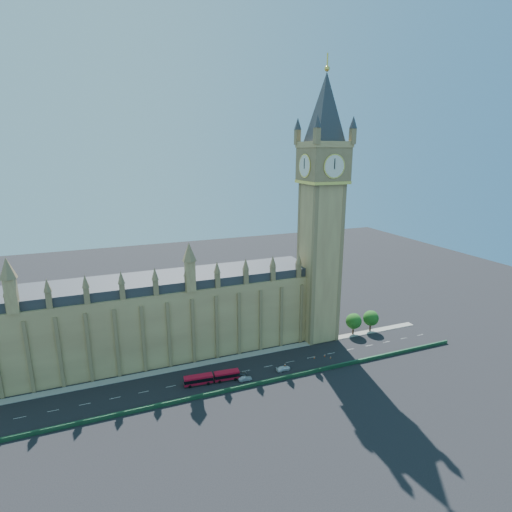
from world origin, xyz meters
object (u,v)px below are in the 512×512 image
object	(u,v)px
car_silver	(245,379)
car_white	(283,368)
car_grey	(240,374)
red_bus	(212,378)

from	to	relation	value
car_silver	car_white	size ratio (longest dim) A/B	0.85
car_grey	red_bus	bearing A→B (deg)	92.53
car_grey	car_silver	size ratio (longest dim) A/B	1.08
car_grey	car_white	distance (m)	14.27
car_grey	car_white	bearing A→B (deg)	-95.97
car_grey	car_white	world-z (taller)	car_grey
red_bus	car_grey	bearing A→B (deg)	5.71
red_bus	car_white	distance (m)	23.45
car_grey	car_silver	distance (m)	3.12
red_bus	car_silver	size ratio (longest dim) A/B	4.18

